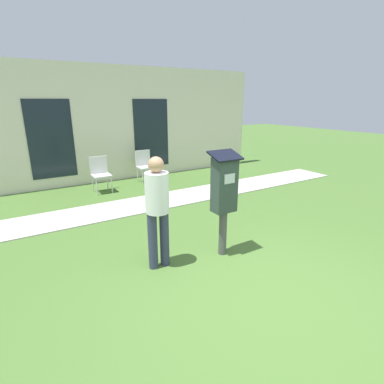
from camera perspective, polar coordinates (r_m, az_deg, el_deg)
The scene contains 7 objects.
ground_plane at distance 3.90m, azimuth 14.37°, elevation -19.14°, with size 40.00×40.00×0.00m, color #476B2D.
sidewalk at distance 6.87m, azimuth -9.64°, elevation -2.34°, with size 12.00×1.10×0.02m.
building_facade at distance 8.95m, azimuth -16.55°, elevation 12.11°, with size 10.00×0.26×3.20m.
parking_meter at distance 4.36m, azimuth 6.14°, elevation 0.28°, with size 0.44×0.31×1.59m.
person_standing at distance 4.05m, azimuth -6.61°, elevation -2.38°, with size 0.32×0.32×1.58m.
outdoor_chair_left at distance 8.01m, azimuth -17.09°, elevation 3.79°, with size 0.44×0.44×0.90m.
outdoor_chair_middle at distance 8.72m, azimuth -9.05°, elevation 5.38°, with size 0.44×0.44×0.90m.
Camera 1 is at (-2.37, -2.10, 2.27)m, focal length 28.00 mm.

